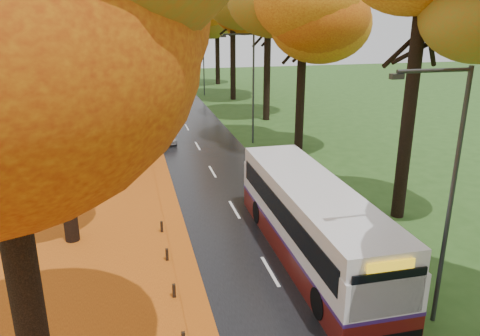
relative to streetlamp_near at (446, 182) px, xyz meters
name	(u,v)px	position (x,y,z in m)	size (l,w,h in m)	color
road	(210,167)	(-3.95, 17.00, -4.69)	(6.50, 90.00, 0.04)	black
centre_line	(210,167)	(-3.95, 17.00, -4.67)	(0.12, 90.00, 0.01)	silver
leaf_verge	(60,178)	(-12.95, 17.00, -4.70)	(12.00, 90.00, 0.02)	#8F370D
leaf_drift	(161,170)	(-7.00, 17.00, -4.67)	(0.90, 90.00, 0.01)	#C96314
trees_left	(77,9)	(-11.13, 19.06, 4.82)	(9.20, 74.00, 13.88)	black
trees_right	(312,7)	(3.24, 18.91, 4.98)	(9.30, 74.20, 13.96)	black
streetlamp_near	(446,182)	(0.00, 0.00, 0.00)	(2.45, 0.18, 8.00)	#333538
streetlamp_mid	(250,80)	(0.00, 22.00, 0.00)	(2.45, 0.18, 8.00)	#333538
streetlamp_far	(201,55)	(0.00, 44.00, 0.00)	(2.45, 0.18, 8.00)	#333538
bus	(311,219)	(-2.03, 4.81, -3.09)	(2.69, 11.49, 3.02)	#4F100C
car_white	(163,131)	(-6.23, 24.18, -3.92)	(1.79, 4.45, 1.52)	silver
car_silver	(156,110)	(-6.21, 32.47, -3.93)	(1.57, 4.50, 1.48)	#A2A5AA
car_dark	(150,97)	(-6.30, 40.97, -4.11)	(1.58, 3.88, 1.13)	black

